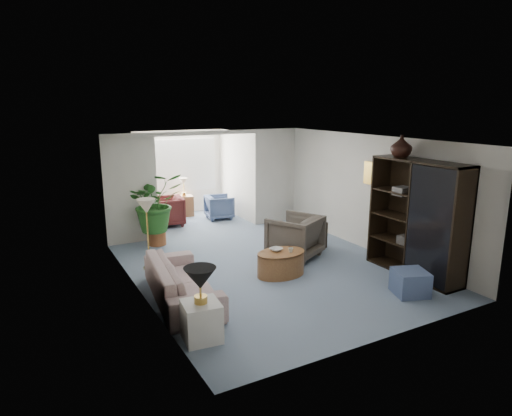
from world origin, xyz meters
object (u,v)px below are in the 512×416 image
coffee_bowl (276,249)px  ottoman (410,283)px  side_table_dark (314,235)px  cabinet_urn (401,146)px  sofa (182,281)px  sunroom_chair_maroon (167,211)px  coffee_cup (291,250)px  table_lamp (200,278)px  sunroom_table (184,206)px  end_table (201,321)px  framed_picture (375,174)px  wingback_chair (295,236)px  coffee_table (281,263)px  floor_lamp (146,206)px  entertainment_cabinet (417,219)px  plant_pot (157,238)px  sunroom_chair_blue (219,207)px

coffee_bowl → ottoman: bearing=-51.7°
side_table_dark → cabinet_urn: cabinet_urn is taller
sofa → coffee_bowl: 1.96m
side_table_dark → sunroom_chair_maroon: (-2.28, 3.37, 0.09)m
side_table_dark → coffee_cup: bearing=-139.9°
table_lamp → coffee_cup: 2.74m
coffee_cup → sunroom_table: bearing=92.0°
end_table → coffee_cup: (2.34, 1.38, 0.22)m
framed_picture → wingback_chair: (-1.64, 0.50, -1.26)m
table_lamp → coffee_table: table_lamp is taller
floor_lamp → sunroom_chair_maroon: 3.30m
sunroom_chair_maroon → sunroom_table: size_ratio=1.44×
wingback_chair → sunroom_chair_maroon: (-1.58, 3.67, -0.06)m
coffee_cup → sunroom_chair_maroon: sunroom_chair_maroon is taller
entertainment_cabinet → plant_pot: bearing=132.3°
sunroom_chair_blue → entertainment_cabinet: bearing=-156.8°
framed_picture → floor_lamp: framed_picture is taller
coffee_cup → sunroom_table: 5.26m
coffee_bowl → coffee_table: bearing=-63.4°
cabinet_urn → plant_pot: size_ratio=1.03×
table_lamp → ottoman: table_lamp is taller
coffee_bowl → sunroom_chair_maroon: size_ratio=0.27×
floor_lamp → coffee_bowl: (2.02, -1.40, -0.77)m
coffee_bowl → ottoman: coffee_bowl is taller
plant_pot → framed_picture: bearing=-34.3°
wingback_chair → coffee_cup: bearing=25.1°
end_table → sunroom_chair_maroon: bearing=76.5°
coffee_bowl → sunroom_chair_blue: (0.77, 4.31, -0.15)m
sunroom_chair_maroon → plant_pot: bearing=-17.5°
sofa → ottoman: size_ratio=4.26×
framed_picture → sofa: 4.65m
entertainment_cabinet → ottoman: (-0.77, -0.64, -0.87)m
sunroom_chair_blue → sunroom_table: 1.06m
end_table → coffee_cup: 2.72m
floor_lamp → entertainment_cabinet: entertainment_cabinet is taller
side_table_dark → sunroom_chair_maroon: 4.07m
ottoman → end_table: bearing=175.1°
sofa → coffee_table: sofa is taller
coffee_table → coffee_cup: size_ratio=10.50×
end_table → wingback_chair: bearing=36.6°
end_table → coffee_bowl: (2.14, 1.58, 0.21)m
ottoman → sunroom_table: sunroom_table is taller
coffee_cup → framed_picture: bearing=8.3°
floor_lamp → sunroom_chair_blue: size_ratio=0.50×
end_table → floor_lamp: bearing=87.8°
entertainment_cabinet → sunroom_chair_blue: 5.80m
floor_lamp → cabinet_urn: bearing=-26.7°
side_table_dark → end_table: bearing=-145.7°
framed_picture → coffee_table: 2.86m
coffee_table → entertainment_cabinet: entertainment_cabinet is taller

